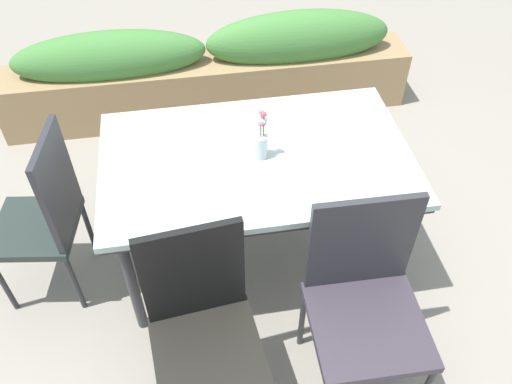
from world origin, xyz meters
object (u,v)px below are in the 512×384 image
(dining_table, at_px, (256,165))
(chair_near_left, at_px, (202,323))
(chair_near_right, at_px, (365,296))
(flower_vase, at_px, (261,142))
(chair_end_left, at_px, (46,213))
(planter_box, at_px, (209,71))

(dining_table, distance_m, chair_near_left, 0.83)
(chair_near_right, distance_m, flower_vase, 0.84)
(dining_table, xyz_separation_m, chair_end_left, (-1.04, -0.01, -0.15))
(dining_table, height_order, chair_near_left, chair_near_left)
(chair_near_left, height_order, planter_box, chair_near_left)
(chair_near_left, distance_m, planter_box, 2.19)
(dining_table, distance_m, flower_vase, 0.16)
(chair_near_left, xyz_separation_m, planter_box, (0.24, 2.17, -0.20))
(dining_table, distance_m, chair_near_right, 0.82)
(flower_vase, bearing_deg, dining_table, 152.71)
(chair_near_left, xyz_separation_m, flower_vase, (0.37, 0.73, 0.31))
(dining_table, relative_size, planter_box, 0.51)
(dining_table, relative_size, flower_vase, 5.53)
(dining_table, height_order, flower_vase, flower_vase)
(chair_end_left, bearing_deg, dining_table, -81.01)
(flower_vase, height_order, planter_box, flower_vase)
(chair_end_left, bearing_deg, flower_vase, -81.62)
(flower_vase, bearing_deg, planter_box, 95.00)
(chair_near_right, bearing_deg, chair_end_left, -26.53)
(dining_table, xyz_separation_m, chair_near_left, (-0.35, -0.74, -0.15))
(flower_vase, relative_size, planter_box, 0.09)
(chair_near_right, relative_size, chair_end_left, 1.01)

